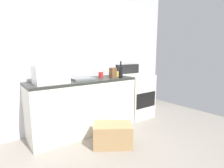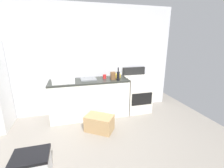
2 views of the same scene
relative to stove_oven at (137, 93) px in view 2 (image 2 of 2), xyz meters
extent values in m
plane|color=gray|center=(-1.52, -1.21, -0.47)|extent=(6.00, 6.00, 0.00)
cube|color=silver|center=(-1.52, 0.34, 0.83)|extent=(5.00, 0.10, 2.60)
cube|color=silver|center=(-1.22, -0.01, -0.04)|extent=(1.80, 0.60, 0.86)
cube|color=#2D302B|center=(-1.22, -0.01, 0.41)|extent=(1.80, 0.60, 0.04)
cube|color=silver|center=(0.00, -0.01, -0.02)|extent=(0.60, 0.60, 0.90)
cube|color=black|center=(0.00, -0.31, -0.05)|extent=(0.52, 0.02, 0.30)
cube|color=black|center=(0.00, 0.25, 0.53)|extent=(0.60, 0.08, 0.20)
cube|color=white|center=(-1.77, -0.08, 0.57)|extent=(0.46, 0.34, 0.27)
cube|color=slate|center=(-1.23, 0.02, 0.45)|extent=(0.36, 0.32, 0.03)
cylinder|color=black|center=(-0.58, -0.21, 0.53)|extent=(0.07, 0.07, 0.20)
cylinder|color=black|center=(-0.58, -0.21, 0.68)|extent=(0.03, 0.03, 0.10)
cylinder|color=red|center=(-0.84, 0.04, 0.48)|extent=(0.08, 0.08, 0.10)
cube|color=brown|center=(-0.67, -0.10, 0.52)|extent=(0.10, 0.10, 0.18)
cylinder|color=gold|center=(-0.53, 0.06, 0.48)|extent=(0.19, 0.19, 0.09)
cube|color=tan|center=(-1.12, -0.71, -0.30)|extent=(0.64, 0.59, 0.33)
cube|color=silver|center=(-2.19, -1.61, -0.30)|extent=(0.44, 0.34, 0.34)
cube|color=black|center=(-2.19, -1.61, -0.11)|extent=(0.46, 0.36, 0.04)
camera|label=1|loc=(-2.52, -2.59, 0.85)|focal=27.63mm
camera|label=2|loc=(-1.60, -3.46, 1.34)|focal=24.61mm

